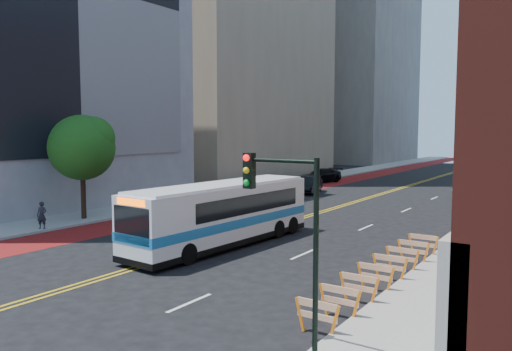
{
  "coord_description": "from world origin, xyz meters",
  "views": [
    {
      "loc": [
        15.8,
        -14.4,
        5.8
      ],
      "look_at": [
        0.82,
        8.0,
        3.4
      ],
      "focal_mm": 35.0,
      "sensor_mm": 36.0,
      "label": 1
    }
  ],
  "objects_px": {
    "car_c": "(321,176)",
    "pedestrian": "(42,215)",
    "street_tree": "(83,145)",
    "car_a": "(267,184)",
    "traffic_signal": "(285,213)",
    "transit_bus": "(225,213)",
    "car_b": "(309,185)"
  },
  "relations": [
    {
      "from": "pedestrian",
      "to": "car_a",
      "type": "bearing_deg",
      "value": 60.26
    },
    {
      "from": "car_c",
      "to": "transit_bus",
      "type": "bearing_deg",
      "value": -57.84
    },
    {
      "from": "car_c",
      "to": "car_b",
      "type": "bearing_deg",
      "value": -55.92
    },
    {
      "from": "street_tree",
      "to": "traffic_signal",
      "type": "xyz_separation_m",
      "value": [
        20.66,
        -9.55,
        -1.19
      ]
    },
    {
      "from": "car_a",
      "to": "pedestrian",
      "type": "bearing_deg",
      "value": -98.27
    },
    {
      "from": "car_a",
      "to": "car_c",
      "type": "distance_m",
      "value": 11.47
    },
    {
      "from": "pedestrian",
      "to": "street_tree",
      "type": "bearing_deg",
      "value": 76.19
    },
    {
      "from": "traffic_signal",
      "to": "car_c",
      "type": "distance_m",
      "value": 44.23
    },
    {
      "from": "street_tree",
      "to": "transit_bus",
      "type": "xyz_separation_m",
      "value": [
        11.82,
        -0.54,
        -3.24
      ]
    },
    {
      "from": "transit_bus",
      "to": "pedestrian",
      "type": "distance_m",
      "value": 11.42
    },
    {
      "from": "car_c",
      "to": "street_tree",
      "type": "bearing_deg",
      "value": -79.18
    },
    {
      "from": "street_tree",
      "to": "transit_bus",
      "type": "relative_size",
      "value": 0.57
    },
    {
      "from": "pedestrian",
      "to": "traffic_signal",
      "type": "bearing_deg",
      "value": -43.65
    },
    {
      "from": "car_c",
      "to": "pedestrian",
      "type": "xyz_separation_m",
      "value": [
        -1.1,
        -34.03,
        0.16
      ]
    },
    {
      "from": "street_tree",
      "to": "car_a",
      "type": "xyz_separation_m",
      "value": [
        1.94,
        18.94,
        -4.11
      ]
    },
    {
      "from": "traffic_signal",
      "to": "pedestrian",
      "type": "xyz_separation_m",
      "value": [
        -19.81,
        5.94,
        -2.78
      ]
    },
    {
      "from": "street_tree",
      "to": "car_c",
      "type": "bearing_deg",
      "value": 86.34
    },
    {
      "from": "car_c",
      "to": "pedestrian",
      "type": "bearing_deg",
      "value": -77.37
    },
    {
      "from": "traffic_signal",
      "to": "car_c",
      "type": "relative_size",
      "value": 0.94
    },
    {
      "from": "street_tree",
      "to": "car_b",
      "type": "bearing_deg",
      "value": 75.91
    },
    {
      "from": "street_tree",
      "to": "pedestrian",
      "type": "xyz_separation_m",
      "value": [
        0.84,
        -3.61,
        -3.97
      ]
    },
    {
      "from": "street_tree",
      "to": "pedestrian",
      "type": "distance_m",
      "value": 5.43
    },
    {
      "from": "street_tree",
      "to": "car_a",
      "type": "bearing_deg",
      "value": 84.14
    },
    {
      "from": "street_tree",
      "to": "car_c",
      "type": "relative_size",
      "value": 1.24
    },
    {
      "from": "traffic_signal",
      "to": "transit_bus",
      "type": "xyz_separation_m",
      "value": [
        -8.84,
        9.01,
        -2.06
      ]
    },
    {
      "from": "pedestrian",
      "to": "car_c",
      "type": "bearing_deg",
      "value": 61.2
    },
    {
      "from": "car_a",
      "to": "car_c",
      "type": "bearing_deg",
      "value": 84.52
    },
    {
      "from": "transit_bus",
      "to": "car_c",
      "type": "relative_size",
      "value": 2.16
    },
    {
      "from": "traffic_signal",
      "to": "pedestrian",
      "type": "relative_size",
      "value": 3.2
    },
    {
      "from": "street_tree",
      "to": "car_b",
      "type": "height_order",
      "value": "street_tree"
    },
    {
      "from": "traffic_signal",
      "to": "car_a",
      "type": "xyz_separation_m",
      "value": [
        -18.71,
        28.5,
        -2.92
      ]
    },
    {
      "from": "traffic_signal",
      "to": "car_a",
      "type": "bearing_deg",
      "value": 123.29
    }
  ]
}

